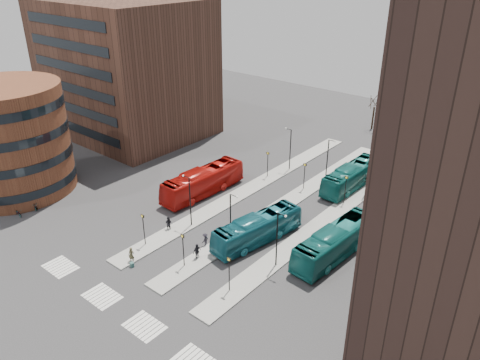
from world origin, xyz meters
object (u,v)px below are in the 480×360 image
Objects in this scene: traveller at (131,255)px; commuter_b at (197,252)px; red_bus at (203,182)px; commuter_a at (169,223)px; suitcase at (132,265)px; teal_bus_c at (336,242)px; bicycle_mid at (35,205)px; teal_bus_b at (352,176)px; teal_bus_d at (404,164)px; commuter_c at (205,239)px; bicycle_near at (18,213)px; teal_bus_a at (258,229)px; bicycle_far at (34,206)px.

commuter_b is at bearing 17.66° from traveller.
red_bus reaches higher than commuter_a.
teal_bus_c is (14.69, 14.75, 1.43)m from suitcase.
traveller is 17.92m from bicycle_mid.
teal_bus_b is at bearing -8.37° from commuter_b.
red_bus is at bearing 119.22° from suitcase.
teal_bus_d reaches higher than commuter_a.
red_bus is 8.45× the size of commuter_c.
teal_bus_c reaches higher than bicycle_mid.
teal_bus_a is at bearing -59.55° from bicycle_near.
commuter_a is (-10.88, -22.90, -0.78)m from teal_bus_b.
teal_bus_d is at bearing 158.84° from commuter_c.
teal_bus_a is 8.40m from teal_bus_c.
suitcase is 0.04× the size of teal_bus_a.
commuter_b is 23.28m from bicycle_mid.
teal_bus_c is 7.15× the size of commuter_a.
traveller reaches higher than commuter_c.
suitcase is 0.04× the size of red_bus.
red_bus is 28.51m from teal_bus_d.
bicycle_near is at bearing 162.35° from traveller.
commuter_a is (-9.21, -4.58, -0.73)m from teal_bus_a.
commuter_a is 0.94× the size of commuter_b.
commuter_c is 0.92× the size of bicycle_near.
commuter_b is (-4.39, -24.91, -0.73)m from teal_bus_b.
teal_bus_d is 6.65× the size of commuter_b.
bicycle_far is at bearing 2.57° from commuter_a.
commuter_b is 1.21× the size of commuter_c.
bicycle_mid is (-13.13, -16.15, -1.27)m from red_bus.
teal_bus_c reaches higher than traveller.
commuter_b is at bearing -110.97° from teal_bus_d.
traveller is at bearing -78.38° from bicycle_mid.
teal_bus_c is 36.47m from bicycle_far.
traveller is (-0.64, 0.52, 0.60)m from suitcase.
commuter_a is at bearing -53.10° from bicycle_far.
teal_bus_b is (8.51, 30.07, 1.38)m from suitcase.
suitcase is at bearing -68.86° from red_bus.
suitcase is 6.63m from commuter_b.
commuter_b is 23.87m from bicycle_near.
teal_bus_c reaches higher than commuter_c.
teal_bus_c is at bearing -56.30° from bicycle_mid.
teal_bus_a is at bearing -20.85° from commuter_b.
teal_bus_a reaches higher than commuter_b.
traveller is 1.07× the size of bicycle_mid.
traveller is at bearing 135.91° from commuter_b.
red_bus is at bearing -133.08° from teal_bus_b.
bicycle_far reaches higher than suitcase.
bicycle_far is (-18.55, -0.22, 0.20)m from suitcase.
commuter_a is 18.75m from bicycle_near.
teal_bus_d is 32.20m from commuter_c.
traveller is at bearing -115.99° from teal_bus_d.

